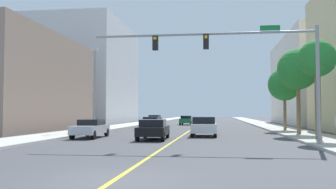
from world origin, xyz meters
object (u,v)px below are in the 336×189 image
object	(u,v)px
palm_mid	(298,70)
car_blue	(153,123)
street_lamp	(95,85)
car_white	(204,126)
palm_far	(284,85)
car_green	(186,120)
car_silver	(91,128)
palm_near	(317,60)
car_black	(153,129)
traffic_signal_mast	(243,55)
car_gray	(154,120)

from	to	relation	value
palm_mid	car_blue	size ratio (longest dim) A/B	1.51
street_lamp	car_white	bearing A→B (deg)	-19.81
palm_far	car_green	world-z (taller)	palm_far
car_silver	car_white	world-z (taller)	car_white
palm_far	car_green	bearing A→B (deg)	123.10
palm_near	palm_far	size ratio (longest dim) A/B	1.05
car_green	car_black	bearing A→B (deg)	-87.95
palm_mid	car_green	xyz separation A→B (m)	(-11.25, 23.75, -4.68)
car_black	car_white	distance (m)	5.29
palm_near	car_blue	distance (m)	20.68
car_blue	palm_near	bearing A→B (deg)	-45.14
traffic_signal_mast	car_green	distance (m)	35.09
car_green	car_gray	bearing A→B (deg)	-172.11
car_black	car_blue	world-z (taller)	car_black
car_gray	car_blue	world-z (taller)	car_gray
car_green	car_white	distance (m)	26.39
street_lamp	car_green	distance (m)	23.72
street_lamp	car_gray	xyz separation A→B (m)	(1.84, 21.94, -3.65)
traffic_signal_mast	palm_mid	size ratio (longest dim) A/B	1.82
street_lamp	palm_mid	distance (m)	17.95
palm_far	car_gray	size ratio (longest dim) A/B	1.45
traffic_signal_mast	car_black	distance (m)	8.31
palm_near	car_gray	size ratio (longest dim) A/B	1.53
palm_near	car_green	world-z (taller)	palm_near
car_gray	street_lamp	bearing A→B (deg)	86.35
palm_far	car_gray	bearing A→B (deg)	133.77
car_green	traffic_signal_mast	bearing A→B (deg)	-78.41
car_black	traffic_signal_mast	bearing A→B (deg)	-37.23
palm_mid	car_gray	bearing A→B (deg)	124.64
palm_near	car_blue	xyz separation A→B (m)	(-13.55, 14.95, -4.54)
car_black	car_blue	size ratio (longest dim) A/B	0.98
street_lamp	car_black	world-z (taller)	street_lamp
palm_far	car_white	bearing A→B (deg)	-131.15
car_black	palm_mid	bearing A→B (deg)	28.10
traffic_signal_mast	car_silver	xyz separation A→B (m)	(-10.72, 5.28, -4.39)
palm_near	palm_mid	bearing A→B (deg)	88.83
palm_mid	car_silver	xyz separation A→B (m)	(-15.92, -5.26, -4.69)
car_gray	car_blue	size ratio (longest dim) A/B	0.92
car_gray	palm_far	bearing A→B (deg)	134.91
palm_far	traffic_signal_mast	bearing A→B (deg)	-107.13
palm_mid	car_silver	distance (m)	17.40
car_gray	car_silver	world-z (taller)	car_gray
car_white	car_gray	bearing A→B (deg)	107.09
car_green	car_blue	distance (m)	15.43
street_lamp	car_black	xyz separation A→B (m)	(6.88, -7.79, -3.68)
car_blue	car_white	distance (m)	12.45
car_green	car_white	bearing A→B (deg)	-80.65
traffic_signal_mast	car_gray	xyz separation A→B (m)	(-10.85, 33.75, -4.35)
palm_mid	traffic_signal_mast	bearing A→B (deg)	-116.24
car_silver	car_white	xyz separation A→B (m)	(8.24, 2.86, 0.05)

